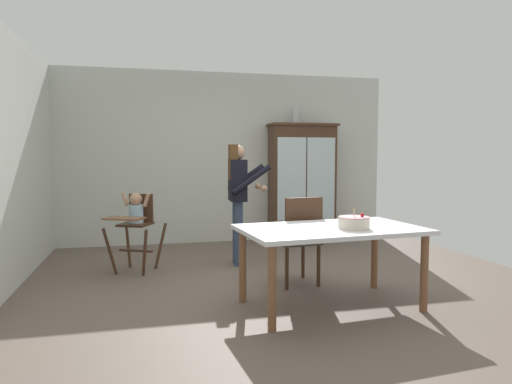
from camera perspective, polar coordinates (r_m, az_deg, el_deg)
ground_plane at (r=5.15m, az=1.46°, el=-11.23°), size 6.24×6.24×0.00m
wall_back at (r=7.52m, az=-3.73°, el=4.18°), size 5.32×0.06×2.70m
china_cabinet at (r=7.58m, az=5.64°, el=1.18°), size 1.09×0.48×1.90m
ceramic_vase at (r=7.56m, az=4.83°, el=9.23°), size 0.13×0.13×0.27m
high_chair_with_toddler at (r=5.76m, az=-14.52°, el=-3.03°), size 0.77×0.83×0.95m
adult_person at (r=5.91m, az=-2.20°, el=0.37°), size 0.52×0.50×1.53m
dining_table at (r=4.34m, az=9.14°, el=-5.40°), size 1.71×1.12×0.74m
birthday_cake at (r=4.29m, az=11.88°, el=-3.68°), size 0.28×0.28×0.19m
dining_chair_far_side at (r=4.98m, az=5.36°, el=-5.22°), size 0.49×0.49×0.96m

